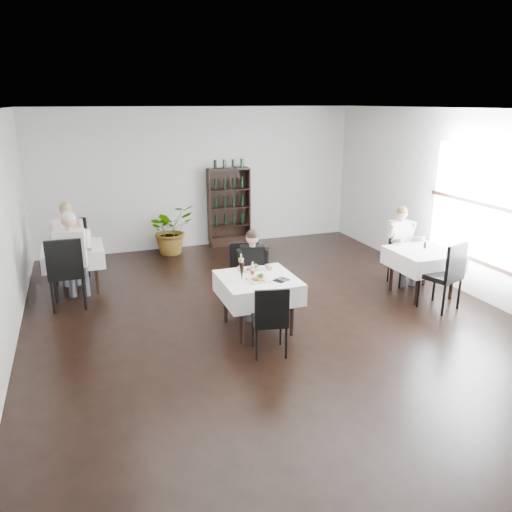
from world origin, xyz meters
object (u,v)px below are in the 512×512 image
(main_table, at_px, (258,287))
(potted_tree, at_px, (171,229))
(diner_main, at_px, (253,266))
(wine_shelf, at_px, (229,208))

(main_table, relative_size, potted_tree, 0.98)
(main_table, bearing_deg, diner_main, 77.81)
(potted_tree, bearing_deg, main_table, -83.62)
(potted_tree, bearing_deg, wine_shelf, 9.53)
(diner_main, bearing_deg, main_table, -102.19)
(wine_shelf, xyz_separation_m, diner_main, (-0.79, -3.80, -0.09))
(main_table, relative_size, diner_main, 0.79)
(wine_shelf, xyz_separation_m, main_table, (-0.90, -4.31, -0.23))
(wine_shelf, bearing_deg, main_table, -101.78)
(main_table, height_order, diner_main, diner_main)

